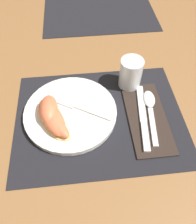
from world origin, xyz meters
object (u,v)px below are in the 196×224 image
(spoon, at_px, (150,106))
(citrus_wedge_1, at_px, (52,117))
(juice_glass, at_px, (130,75))
(fork, at_px, (77,106))
(citrus_wedge_0, at_px, (49,110))
(knife, at_px, (143,117))
(plate, at_px, (71,112))
(citrus_wedge_2, at_px, (53,123))

(spoon, distance_m, citrus_wedge_1, 0.27)
(juice_glass, height_order, fork, juice_glass)
(juice_glass, bearing_deg, fork, -153.17)
(fork, xyz_separation_m, citrus_wedge_0, (-0.07, -0.02, 0.02))
(knife, height_order, citrus_wedge_0, citrus_wedge_0)
(plate, xyz_separation_m, citrus_wedge_1, (-0.05, -0.03, 0.02))
(plate, bearing_deg, knife, -10.60)
(fork, bearing_deg, spoon, -3.40)
(plate, bearing_deg, citrus_wedge_2, -133.50)
(citrus_wedge_1, bearing_deg, plate, 31.05)
(citrus_wedge_0, xyz_separation_m, citrus_wedge_1, (0.01, -0.02, -0.00))
(citrus_wedge_0, height_order, citrus_wedge_2, citrus_wedge_0)
(plate, distance_m, citrus_wedge_1, 0.06)
(juice_glass, distance_m, fork, 0.18)
(knife, height_order, citrus_wedge_1, citrus_wedge_1)
(knife, xyz_separation_m, citrus_wedge_1, (-0.24, 0.01, 0.02))
(citrus_wedge_1, bearing_deg, citrus_wedge_2, -77.26)
(fork, distance_m, citrus_wedge_2, 0.08)
(fork, distance_m, citrus_wedge_1, 0.08)
(plate, relative_size, fork, 1.56)
(citrus_wedge_0, height_order, citrus_wedge_1, citrus_wedge_0)
(juice_glass, distance_m, citrus_wedge_2, 0.26)
(plate, height_order, citrus_wedge_2, citrus_wedge_2)
(juice_glass, height_order, citrus_wedge_2, juice_glass)
(plate, bearing_deg, citrus_wedge_0, -172.30)
(plate, distance_m, citrus_wedge_0, 0.06)
(juice_glass, relative_size, knife, 0.43)
(citrus_wedge_1, bearing_deg, fork, 30.93)
(juice_glass, xyz_separation_m, knife, (0.01, -0.13, -0.03))
(spoon, xyz_separation_m, fork, (-0.20, 0.01, 0.01))
(fork, bearing_deg, citrus_wedge_1, -149.07)
(knife, xyz_separation_m, fork, (-0.18, 0.05, 0.01))
(fork, height_order, citrus_wedge_2, citrus_wedge_2)
(spoon, relative_size, fork, 1.13)
(citrus_wedge_0, bearing_deg, fork, 14.37)
(citrus_wedge_1, relative_size, citrus_wedge_2, 1.19)
(plate, relative_size, citrus_wedge_0, 2.67)
(fork, distance_m, citrus_wedge_0, 0.08)
(juice_glass, distance_m, spoon, 0.11)
(knife, bearing_deg, plate, 169.40)
(plate, xyz_separation_m, spoon, (0.22, -0.00, -0.00))
(fork, bearing_deg, knife, -15.26)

